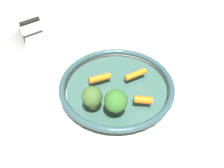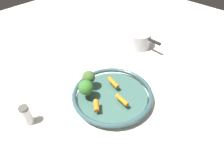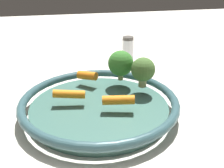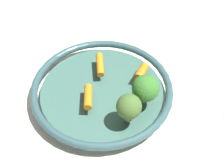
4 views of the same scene
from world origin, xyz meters
name	(u,v)px [view 2 (image 2 of 4)]	position (x,y,z in m)	size (l,w,h in m)	color
ground_plane	(113,99)	(0.00, 0.00, 0.00)	(2.45, 2.45, 0.00)	silver
serving_bowl	(113,96)	(0.00, 0.00, 0.02)	(0.33, 0.33, 0.04)	#3D665B
baby_carrot_near_rim	(113,83)	(-0.04, -0.03, 0.05)	(0.02, 0.02, 0.06)	orange
baby_carrot_left	(122,100)	(0.01, 0.06, 0.05)	(0.02, 0.02, 0.06)	orange
baby_carrot_center	(96,106)	(0.10, 0.01, 0.05)	(0.02, 0.02, 0.05)	orange
broccoli_floret_edge	(89,77)	(0.03, -0.10, 0.08)	(0.05, 0.05, 0.07)	tan
broccoli_floret_mid	(86,87)	(0.08, -0.06, 0.08)	(0.06, 0.06, 0.07)	#99A866
salt_shaker	(26,115)	(0.30, -0.14, 0.04)	(0.04, 0.04, 0.08)	white
saucepan	(139,39)	(-0.40, -0.18, 0.04)	(0.13, 0.21, 0.08)	silver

